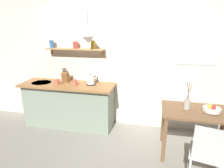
# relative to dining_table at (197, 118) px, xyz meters

# --- Properties ---
(ground_plane) EXTENTS (14.00, 14.00, 0.00)m
(ground_plane) POSITION_rel_dining_table_xyz_m (-1.31, 0.17, -0.63)
(ground_plane) COLOR gray
(back_wall) EXTENTS (6.80, 0.11, 2.70)m
(back_wall) POSITION_rel_dining_table_xyz_m (-1.10, 0.82, 0.73)
(back_wall) COLOR silver
(back_wall) RESTS_ON ground_plane
(kitchen_counter) EXTENTS (1.83, 0.63, 0.88)m
(kitchen_counter) POSITION_rel_dining_table_xyz_m (-2.31, 0.49, -0.18)
(kitchen_counter) COLOR gray
(kitchen_counter) RESTS_ON ground_plane
(wall_shelf) EXTENTS (1.16, 0.20, 0.29)m
(wall_shelf) POSITION_rel_dining_table_xyz_m (-2.25, 0.67, 0.94)
(wall_shelf) COLOR tan
(dining_table) EXTENTS (1.03, 0.67, 0.75)m
(dining_table) POSITION_rel_dining_table_xyz_m (0.00, 0.00, 0.00)
(dining_table) COLOR brown
(dining_table) RESTS_ON ground_plane
(dining_chair_near) EXTENTS (0.50, 0.49, 0.88)m
(dining_chair_near) POSITION_rel_dining_table_xyz_m (0.03, -0.67, -0.13)
(dining_chair_near) COLOR silver
(dining_chair_near) RESTS_ON ground_plane
(fruit_bowl) EXTENTS (0.25, 0.25, 0.12)m
(fruit_bowl) POSITION_rel_dining_table_xyz_m (0.18, -0.01, 0.17)
(fruit_bowl) COLOR silver
(fruit_bowl) RESTS_ON dining_table
(twig_vase) EXTENTS (0.10, 0.10, 0.42)m
(twig_vase) POSITION_rel_dining_table_xyz_m (-0.15, 0.04, 0.21)
(twig_vase) COLOR #B7B2A8
(twig_vase) RESTS_ON dining_table
(electric_kettle) EXTENTS (0.26, 0.17, 0.22)m
(electric_kettle) POSITION_rel_dining_table_xyz_m (-1.83, 0.52, 0.35)
(electric_kettle) COLOR black
(electric_kettle) RESTS_ON kitchen_counter
(knife_block) EXTENTS (0.12, 0.16, 0.29)m
(knife_block) POSITION_rel_dining_table_xyz_m (-2.38, 0.57, 0.37)
(knife_block) COLOR brown
(knife_block) RESTS_ON kitchen_counter
(coffee_mug_by_sink) EXTENTS (0.14, 0.09, 0.10)m
(coffee_mug_by_sink) POSITION_rel_dining_table_xyz_m (-2.48, 0.41, 0.31)
(coffee_mug_by_sink) COLOR #C6664C
(coffee_mug_by_sink) RESTS_ON kitchen_counter
(coffee_mug_spare) EXTENTS (0.13, 0.09, 0.11)m
(coffee_mug_spare) POSITION_rel_dining_table_xyz_m (-2.12, 0.43, 0.31)
(coffee_mug_spare) COLOR #C6664C
(coffee_mug_spare) RESTS_ON kitchen_counter
(pendant_lamp) EXTENTS (0.22, 0.22, 0.61)m
(pendant_lamp) POSITION_rel_dining_table_xyz_m (-1.84, 0.45, 1.09)
(pendant_lamp) COLOR black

